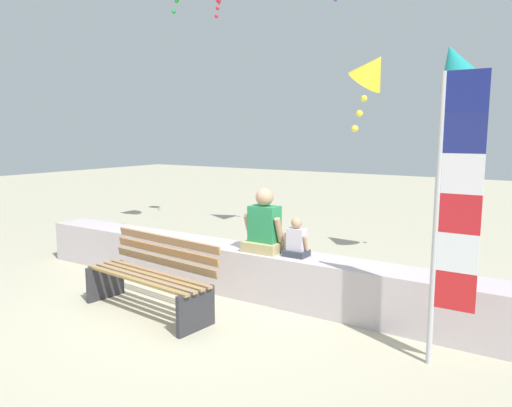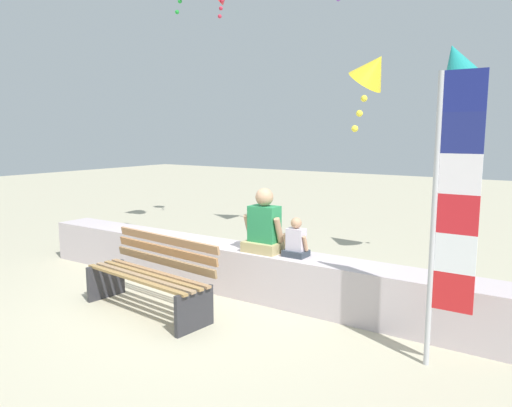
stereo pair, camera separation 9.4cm
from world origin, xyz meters
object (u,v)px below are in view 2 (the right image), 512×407
flag_banner (449,206)px  kite_teal (457,62)px  person_adult (264,227)px  person_child (296,241)px  park_bench (152,276)px  kite_yellow (373,70)px

flag_banner → kite_teal: size_ratio=2.77×
person_adult → person_child: (0.46, 0.00, -0.13)m
person_adult → person_child: person_adult is taller
park_bench → person_child: person_child is taller
person_adult → flag_banner: flag_banner is taller
flag_banner → kite_yellow: kite_yellow is taller
park_bench → person_child: (1.34, 1.11, 0.38)m
flag_banner → kite_teal: 3.87m
park_bench → kite_yellow: size_ratio=1.75×
person_adult → person_child: bearing=0.1°
person_adult → kite_yellow: size_ratio=0.78×
park_bench → kite_teal: size_ratio=1.93×
flag_banner → kite_yellow: (-1.28, 1.48, 1.38)m
park_bench → kite_teal: 5.34m
flag_banner → kite_teal: bearing=101.7°
person_child → flag_banner: size_ratio=0.18×
kite_yellow → person_adult: bearing=-143.1°
person_child → kite_yellow: size_ratio=0.46×
park_bench → kite_yellow: 3.66m
person_child → kite_yellow: bearing=53.0°
person_adult → flag_banner: size_ratio=0.31×
park_bench → person_child: 1.79m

